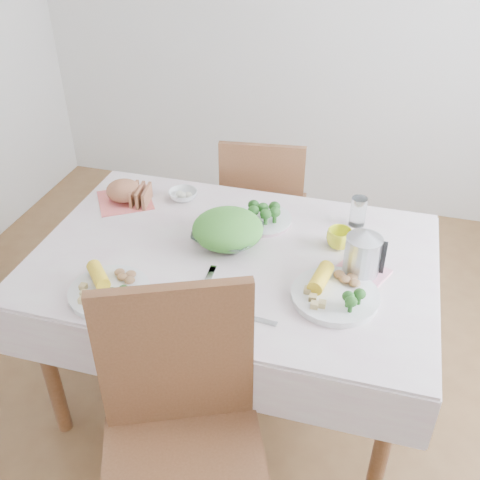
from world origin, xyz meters
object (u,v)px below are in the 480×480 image
(chair_far, at_px, (264,211))
(yellow_mug, at_px, (339,239))
(dinner_plate_left, at_px, (110,292))
(salad_bowl, at_px, (228,236))
(dinner_plate_right, at_px, (335,296))
(electric_kettle, at_px, (364,248))
(dining_table, at_px, (234,329))

(chair_far, height_order, yellow_mug, chair_far)
(yellow_mug, bearing_deg, dinner_plate_left, -145.51)
(salad_bowl, bearing_deg, dinner_plate_right, -26.35)
(salad_bowl, height_order, dinner_plate_right, salad_bowl)
(dinner_plate_right, xyz_separation_m, yellow_mug, (-0.03, 0.31, 0.03))
(electric_kettle, bearing_deg, yellow_mug, 97.52)
(dining_table, xyz_separation_m, dinner_plate_left, (-0.35, -0.34, 0.40))
(chair_far, bearing_deg, dining_table, 87.63)
(chair_far, relative_size, electric_kettle, 5.20)
(chair_far, height_order, salad_bowl, chair_far)
(dinner_plate_left, distance_m, yellow_mug, 0.88)
(dining_table, distance_m, salad_bowl, 0.43)
(dinner_plate_right, bearing_deg, dinner_plate_left, -165.95)
(yellow_mug, bearing_deg, dining_table, -157.35)
(dining_table, height_order, salad_bowl, salad_bowl)
(dining_table, height_order, dinner_plate_right, dinner_plate_right)
(chair_far, bearing_deg, dinner_plate_right, 109.09)
(salad_bowl, bearing_deg, chair_far, 91.81)
(yellow_mug, bearing_deg, dinner_plate_right, -84.86)
(chair_far, bearing_deg, salad_bowl, 84.74)
(dinner_plate_left, relative_size, electric_kettle, 1.57)
(dining_table, bearing_deg, yellow_mug, 22.65)
(yellow_mug, bearing_deg, salad_bowl, -168.29)
(dinner_plate_right, height_order, electric_kettle, electric_kettle)
(salad_bowl, relative_size, electric_kettle, 1.45)
(dining_table, distance_m, electric_kettle, 0.69)
(electric_kettle, bearing_deg, dining_table, 155.91)
(dinner_plate_right, bearing_deg, salad_bowl, 153.65)
(chair_far, xyz_separation_m, electric_kettle, (0.54, -0.81, 0.42))
(dinner_plate_left, height_order, dinner_plate_right, same)
(yellow_mug, bearing_deg, electric_kettle, -58.09)
(dinner_plate_left, xyz_separation_m, yellow_mug, (0.72, 0.50, 0.03))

